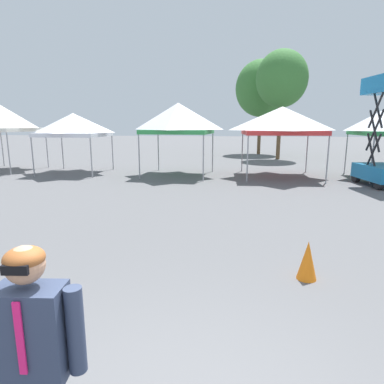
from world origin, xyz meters
The scene contains 9 objects.
canopy_tent_behind_center centered at (-12.35, 14.27, 2.80)m, with size 3.34×3.34×3.50m.
canopy_tent_center centered at (-8.03, 13.86, 2.45)m, with size 3.19×3.19×3.04m.
canopy_tent_far_left centered at (-2.62, 13.90, 2.76)m, with size 3.29×3.29×3.49m.
canopy_tent_left_of_center centered at (2.29, 14.10, 2.65)m, with size 3.77×3.77×3.30m.
scissor_lift centered at (6.17, 12.25, 1.29)m, with size 1.77×2.50×4.35m.
person_foreground centered at (-0.79, -0.46, 1.03)m, with size 0.65×0.29×1.78m.
tree_behind_tents_right centered at (3.08, 22.49, 5.57)m, with size 3.56×3.56×7.55m.
tree_behind_tents_center centered at (1.90, 26.64, 5.38)m, with size 4.17×4.17×7.69m.
traffic_cone_lot_center centered at (1.56, 3.10, 0.32)m, with size 0.32×0.32×0.64m, color orange.
Camera 1 is at (0.45, -2.09, 2.47)m, focal length 30.77 mm.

